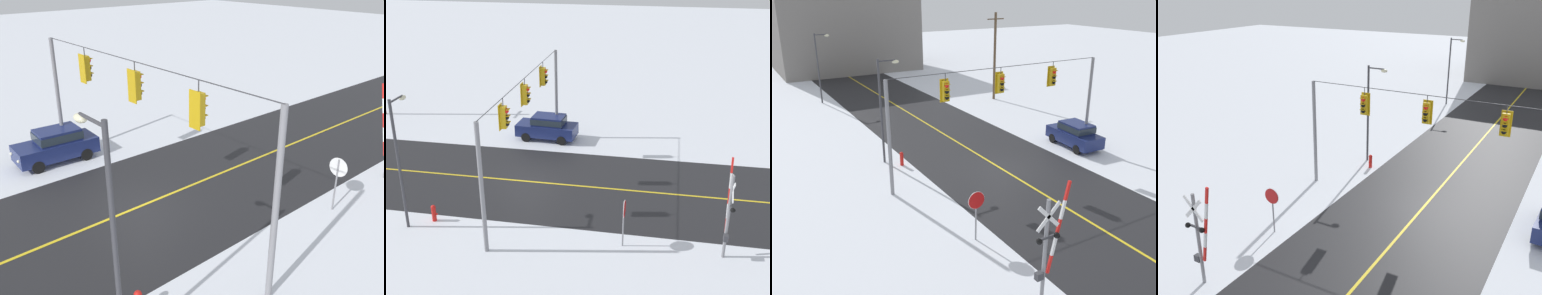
# 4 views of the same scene
# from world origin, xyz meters

# --- Properties ---
(ground_plane) EXTENTS (160.00, 160.00, 0.00)m
(ground_plane) POSITION_xyz_m (0.00, 0.00, 0.00)
(ground_plane) COLOR silver
(road_asphalt) EXTENTS (9.00, 80.00, 0.01)m
(road_asphalt) POSITION_xyz_m (0.00, 6.00, 0.00)
(road_asphalt) COLOR black
(road_asphalt) RESTS_ON ground
(lane_centre_line) EXTENTS (0.14, 72.00, 0.01)m
(lane_centre_line) POSITION_xyz_m (0.00, 6.00, 0.01)
(lane_centre_line) COLOR gold
(lane_centre_line) RESTS_ON ground
(signal_span) EXTENTS (14.20, 0.47, 6.22)m
(signal_span) POSITION_xyz_m (-0.04, -0.01, 4.24)
(signal_span) COLOR gray
(signal_span) RESTS_ON ground
(stop_sign) EXTENTS (0.80, 0.09, 2.35)m
(stop_sign) POSITION_xyz_m (-5.45, -6.01, 1.71)
(stop_sign) COLOR gray
(stop_sign) RESTS_ON ground
(railroad_crossing) EXTENTS (1.38, 0.31, 4.48)m
(railroad_crossing) POSITION_xyz_m (-5.40, -10.47, 2.26)
(railroad_crossing) COLOR gray
(railroad_crossing) RESTS_ON ground
(streetlamp_near) EXTENTS (1.39, 0.28, 6.50)m
(streetlamp_near) POSITION_xyz_m (-5.59, 4.49, 3.92)
(streetlamp_near) COLOR #38383D
(streetlamp_near) RESTS_ON ground
(streetlamp_far) EXTENTS (1.39, 0.28, 6.50)m
(streetlamp_far) POSITION_xyz_m (-5.59, 21.59, 3.92)
(streetlamp_far) COLOR #38383D
(streetlamp_far) RESTS_ON ground
(fire_hydrant) EXTENTS (0.24, 0.31, 0.88)m
(fire_hydrant) POSITION_xyz_m (-5.04, 3.47, 0.47)
(fire_hydrant) COLOR red
(fire_hydrant) RESTS_ON ground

